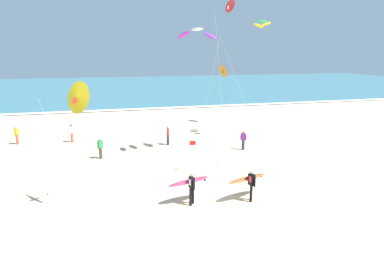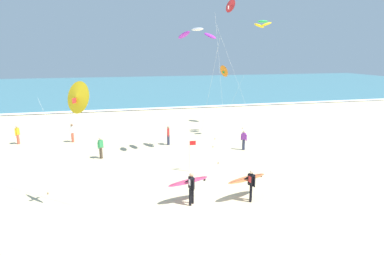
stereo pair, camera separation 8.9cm
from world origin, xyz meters
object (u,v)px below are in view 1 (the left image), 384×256
object	(u,v)px
kite_delta_amber_distant	(224,71)
bystander_green_top	(100,148)
bystander_purple_top	(243,140)
bystander_white_top	(72,133)
bystander_yellow_top	(17,135)
bystander_red_top	(168,135)
kite_delta_golden_mid	(77,98)
kite_delta_scarlet_far	(229,7)
lifeguard_flag	(190,153)
surfer_trailing	(190,184)
kite_arc_ivory_high	(197,34)
surfer_lead	(249,181)
kite_arc_emerald_near	(262,24)

from	to	relation	value
kite_delta_amber_distant	bystander_green_top	xyz separation A→B (m)	(-12.66, -9.43, -4.79)
bystander_purple_top	bystander_white_top	xyz separation A→B (m)	(-13.38, 5.64, 0.00)
bystander_green_top	bystander_purple_top	xyz separation A→B (m)	(10.90, -0.47, 0.00)
bystander_yellow_top	bystander_red_top	xyz separation A→B (m)	(12.23, -3.23, 0.00)
kite_delta_golden_mid	bystander_yellow_top	distance (m)	15.74
kite_delta_scarlet_far	lifeguard_flag	world-z (taller)	kite_delta_scarlet_far
bystander_white_top	lifeguard_flag	xyz separation A→B (m)	(8.16, -9.30, 0.45)
bystander_yellow_top	surfer_trailing	bearing A→B (deg)	-51.13
bystander_red_top	bystander_purple_top	bearing A→B (deg)	-27.22
kite_arc_ivory_high	bystander_purple_top	xyz separation A→B (m)	(3.84, 0.14, -8.01)
surfer_trailing	surfer_lead	bearing A→B (deg)	-6.44
surfer_lead	bystander_white_top	world-z (taller)	surfer_lead
kite_delta_scarlet_far	kite_arc_ivory_high	bearing A→B (deg)	175.93
bystander_red_top	bystander_white_top	bearing A→B (deg)	160.39
surfer_lead	bystander_purple_top	bearing A→B (deg)	69.09
kite_delta_golden_mid	kite_delta_scarlet_far	size ratio (longest dim) A/B	0.56
surfer_lead	bystander_red_top	distance (m)	11.56
kite_delta_amber_distant	bystander_red_top	bearing A→B (deg)	-135.91
bystander_green_top	bystander_white_top	xyz separation A→B (m)	(-2.47, 5.17, 0.00)
surfer_trailing	kite_delta_scarlet_far	size ratio (longest dim) A/B	0.21
kite_delta_amber_distant	bystander_red_top	size ratio (longest dim) A/B	3.93
kite_delta_scarlet_far	bystander_white_top	world-z (taller)	kite_delta_scarlet_far
lifeguard_flag	kite_arc_ivory_high	bearing A→B (deg)	68.75
kite_delta_amber_distant	bystander_green_top	world-z (taller)	kite_delta_amber_distant
surfer_trailing	kite_delta_golden_mid	xyz separation A→B (m)	(-5.15, 0.59, 4.50)
kite_delta_golden_mid	bystander_white_top	size ratio (longest dim) A/B	3.96
kite_delta_golden_mid	bystander_yellow_top	bearing A→B (deg)	114.82
kite_delta_golden_mid	bystander_green_top	size ratio (longest dim) A/B	3.96
kite_delta_scarlet_far	kite_delta_amber_distant	bearing A→B (deg)	72.04
kite_delta_golden_mid	lifeguard_flag	size ratio (longest dim) A/B	3.00
bystander_white_top	kite_arc_emerald_near	bearing A→B (deg)	-7.77
kite_arc_ivory_high	bystander_red_top	world-z (taller)	kite_arc_ivory_high
kite_arc_emerald_near	bystander_green_top	world-z (taller)	kite_arc_emerald_near
bystander_green_top	surfer_trailing	bearing A→B (deg)	-61.90
kite_delta_amber_distant	surfer_lead	bearing A→B (deg)	-105.20
surfer_lead	kite_arc_ivory_high	world-z (taller)	kite_arc_ivory_high
kite_delta_amber_distant	bystander_yellow_top	size ratio (longest dim) A/B	3.93
surfer_trailing	bystander_yellow_top	size ratio (longest dim) A/B	1.45
kite_delta_golden_mid	bystander_yellow_top	xyz separation A→B (m)	(-6.30, 13.62, -4.73)
bystander_yellow_top	kite_arc_ivory_high	bearing A→B (deg)	-24.06
kite_arc_emerald_near	lifeguard_flag	size ratio (longest dim) A/B	4.84
kite_arc_emerald_near	kite_delta_golden_mid	distance (m)	18.49
kite_delta_amber_distant	bystander_purple_top	bearing A→B (deg)	-100.05
kite_arc_emerald_near	surfer_trailing	bearing A→B (deg)	-128.14
bystander_purple_top	kite_arc_ivory_high	bearing A→B (deg)	-177.94
surfer_lead	kite_arc_ivory_high	distance (m)	11.42
kite_arc_emerald_near	bystander_yellow_top	bearing A→B (deg)	172.68
kite_arc_ivory_high	bystander_purple_top	world-z (taller)	kite_arc_ivory_high
kite_delta_scarlet_far	kite_delta_amber_distant	distance (m)	11.85
surfer_trailing	bystander_purple_top	size ratio (longest dim) A/B	1.45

